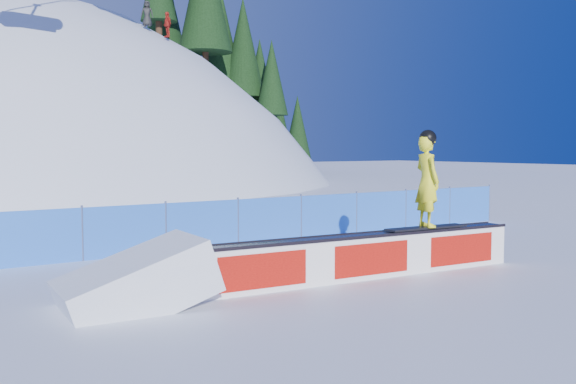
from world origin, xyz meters
TOP-DOWN VIEW (x-y plane):
  - ground at (0.00, 0.00)m, footprint 160.00×160.00m
  - treeline at (21.02, 40.27)m, footprint 18.68×11.98m
  - safety_fence at (0.00, 4.50)m, footprint 22.05×0.05m
  - rail_box at (0.98, -0.48)m, footprint 7.26×1.06m
  - snow_ramp at (-3.54, -0.13)m, footprint 2.57×1.72m
  - snowboarder at (2.54, -0.60)m, footprint 1.96×0.78m

SIDE VIEW (x-z plane):
  - ground at x=0.00m, z-range 0.00..0.00m
  - snow_ramp at x=-3.54m, z-range -0.77..0.77m
  - rail_box at x=0.98m, z-range -0.01..0.86m
  - safety_fence at x=0.00m, z-range -0.05..1.25m
  - snowboarder at x=2.54m, z-range 0.85..2.88m
  - treeline at x=21.02m, z-range 0.32..21.06m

